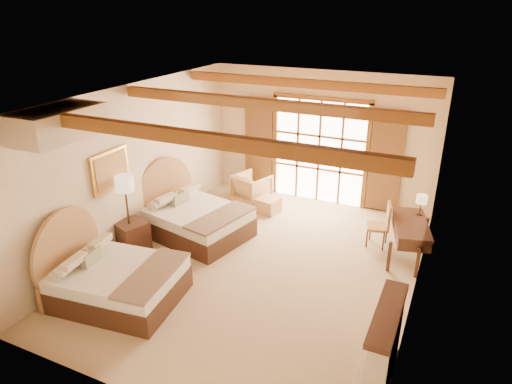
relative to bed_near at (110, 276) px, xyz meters
The scene contains 19 objects.
floor 2.73m from the bed_near, 46.44° to the left, with size 7.00×7.00×0.00m, color tan.
wall_back 5.89m from the bed_near, 71.18° to the left, with size 5.50×5.50×0.00m, color beige.
wall_left 2.46m from the bed_near, 114.49° to the left, with size 7.00×7.00×0.00m, color beige.
wall_right 5.15m from the bed_near, 22.98° to the left, with size 7.00×7.00×0.00m, color beige.
ceiling 3.89m from the bed_near, 46.44° to the left, with size 7.00×7.00×0.00m, color #AE6D3D.
ceiling_beams 3.80m from the bed_near, 46.44° to the left, with size 5.39×4.60×0.18m, color #935820, non-canonical shape.
french_doors 5.77m from the bed_near, 70.98° to the left, with size 3.95×0.08×2.60m.
fireplace 4.46m from the bed_near, ahead, with size 0.46×1.40×1.16m.
painting 2.00m from the bed_near, 125.00° to the left, with size 0.06×0.95×0.75m.
canopy_valance 2.61m from the bed_near, behind, with size 0.70×1.40×0.45m, color beige.
bed_near is the anchor object (origin of this frame).
bed_far 2.49m from the bed_near, 90.16° to the left, with size 2.35×1.94×1.35m.
nightstand 1.49m from the bed_near, 115.49° to the left, with size 0.54×0.54×0.65m, color #422518.
floor_lamp 1.75m from the bed_near, 116.22° to the left, with size 0.35×0.35×1.63m.
armchair 4.61m from the bed_near, 84.61° to the left, with size 0.77×0.80×0.72m, color tan.
ottoman 4.33m from the bed_near, 76.03° to the left, with size 0.49×0.49×0.35m, color #A97F46.
desk 5.53m from the bed_near, 38.39° to the left, with size 0.92×1.51×0.76m.
desk_chair 5.23m from the bed_near, 44.67° to the left, with size 0.50×0.50×0.94m.
desk_lamp 5.92m from the bed_near, 41.10° to the left, with size 0.21×0.21×0.41m.
Camera 1 is at (3.06, -6.79, 4.62)m, focal length 32.00 mm.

